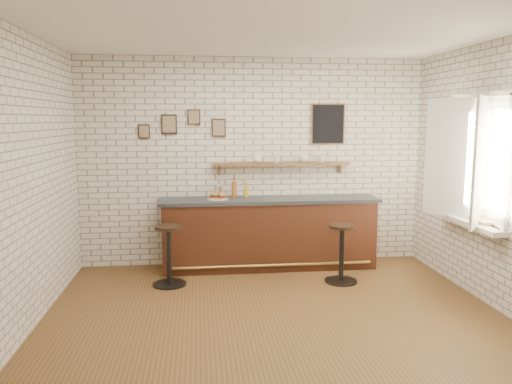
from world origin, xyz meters
TOP-DOWN VIEW (x-y plane):
  - ground at (0.00, 0.00)m, footprint 5.00×5.00m
  - bar_counter at (0.20, 1.70)m, footprint 3.10×0.65m
  - sandwich_plate at (-0.53, 1.68)m, footprint 0.28×0.28m
  - ciabatta_sandwich at (-0.52, 1.68)m, footprint 0.25×0.17m
  - potato_chips at (-0.55, 1.68)m, footprint 0.27×0.19m
  - bitters_bottle_brown at (-0.51, 1.87)m, footprint 0.07×0.07m
  - bitters_bottle_white at (-0.52, 1.87)m, footprint 0.06×0.06m
  - bitters_bottle_amber at (-0.29, 1.87)m, footprint 0.07×0.07m
  - condiment_bottle_yellow at (-0.12, 1.87)m, footprint 0.06×0.06m
  - bar_stool_left at (-1.19, 1.07)m, footprint 0.45×0.45m
  - bar_stool_right at (1.04, 0.94)m, footprint 0.42×0.42m
  - wall_shelf at (0.40, 1.90)m, footprint 2.00×0.18m
  - shelf_cup_a at (0.05, 1.90)m, footprint 0.17×0.17m
  - shelf_cup_b at (0.33, 1.90)m, footprint 0.12×0.12m
  - shelf_cup_c at (0.73, 1.90)m, footprint 0.13×0.13m
  - shelf_cup_d at (1.00, 1.90)m, footprint 0.13×0.13m
  - back_wall_decor at (0.23, 1.98)m, footprint 2.96×0.02m
  - window_sill at (2.40, 0.30)m, footprint 0.20×1.35m
  - casement_window at (2.36, 0.30)m, footprint 0.40×1.30m
  - book_lower at (2.38, 0.05)m, footprint 0.18×0.23m
  - book_upper at (2.38, 0.06)m, footprint 0.18×0.24m

SIDE VIEW (x-z plane):
  - ground at x=0.00m, z-range 0.00..0.00m
  - bar_stool_right at x=1.04m, z-range 0.03..0.79m
  - bar_stool_left at x=-1.19m, z-range 0.03..0.81m
  - bar_counter at x=0.20m, z-range 0.00..1.01m
  - window_sill at x=2.40m, z-range 0.87..0.93m
  - book_lower at x=2.38m, z-range 0.93..0.95m
  - book_upper at x=2.38m, z-range 0.95..0.97m
  - sandwich_plate at x=-0.53m, z-range 1.01..1.02m
  - potato_chips at x=-0.55m, z-range 1.02..1.03m
  - ciabatta_sandwich at x=-0.52m, z-range 1.02..1.10m
  - condiment_bottle_yellow at x=-0.12m, z-range 0.99..1.19m
  - bitters_bottle_brown at x=-0.51m, z-range 0.99..1.20m
  - bitters_bottle_white at x=-0.52m, z-range 0.99..1.22m
  - bitters_bottle_amber at x=-0.29m, z-range 0.98..1.27m
  - wall_shelf at x=0.40m, z-range 1.39..1.57m
  - shelf_cup_b at x=0.33m, z-range 1.50..1.58m
  - shelf_cup_d at x=1.00m, z-range 1.50..1.59m
  - shelf_cup_a at x=0.05m, z-range 1.50..1.60m
  - shelf_cup_c at x=0.73m, z-range 1.50..1.60m
  - casement_window at x=2.36m, z-range 0.87..2.43m
  - back_wall_decor at x=0.23m, z-range 1.77..2.33m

